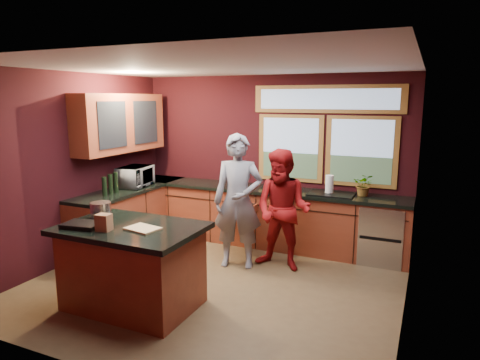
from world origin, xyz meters
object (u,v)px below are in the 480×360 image
Objects in this scene: person_red at (283,210)px; stock_pot at (101,210)px; island at (133,266)px; cutting_board at (143,229)px; person_grey at (238,201)px.

person_red reaches higher than stock_pot.
person_red is at bearing 55.86° from island.
stock_pot reaches higher than cutting_board.
island is 0.83× the size of person_grey.
person_grey is at bearing 51.45° from stock_pot.
stock_pot is (-0.55, 0.15, 0.56)m from island.
person_red is at bearing 42.62° from stock_pot.
stock_pot is (-1.14, -1.43, 0.10)m from person_grey.
person_red is (0.60, 0.17, -0.10)m from person_grey.
island is 4.43× the size of cutting_board.
stock_pot is at bearing -132.98° from person_red.
person_grey reaches higher than stock_pot.
stock_pot is (-0.75, 0.20, 0.08)m from cutting_board.
island is 0.80m from stock_pot.
island is 0.52m from cutting_board.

